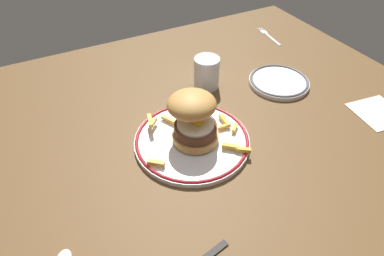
# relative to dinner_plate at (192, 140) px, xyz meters

# --- Properties ---
(ground_plane) EXTENTS (1.32, 1.08, 0.04)m
(ground_plane) POSITION_rel_dinner_plate_xyz_m (0.03, 0.03, -0.03)
(ground_plane) COLOR brown
(dinner_plate) EXTENTS (0.27, 0.27, 0.02)m
(dinner_plate) POSITION_rel_dinner_plate_xyz_m (0.00, 0.00, 0.00)
(dinner_plate) COLOR silver
(dinner_plate) RESTS_ON ground_plane
(burger) EXTENTS (0.13, 0.14, 0.12)m
(burger) POSITION_rel_dinner_plate_xyz_m (0.01, 0.00, 0.07)
(burger) COLOR #C28D47
(burger) RESTS_ON dinner_plate
(fries_pile) EXTENTS (0.24, 0.22, 0.03)m
(fries_pile) POSITION_rel_dinner_plate_xyz_m (0.02, 0.01, 0.01)
(fries_pile) COLOR gold
(fries_pile) RESTS_ON dinner_plate
(water_glass) EXTENTS (0.07, 0.07, 0.09)m
(water_glass) POSITION_rel_dinner_plate_xyz_m (0.14, 0.19, 0.03)
(water_glass) COLOR silver
(water_glass) RESTS_ON ground_plane
(side_plate) EXTENTS (0.17, 0.17, 0.02)m
(side_plate) POSITION_rel_dinner_plate_xyz_m (0.33, 0.10, -0.00)
(side_plate) COLOR silver
(side_plate) RESTS_ON ground_plane
(fork) EXTENTS (0.03, 0.14, 0.00)m
(fork) POSITION_rel_dinner_plate_xyz_m (0.50, 0.36, -0.01)
(fork) COLOR silver
(fork) RESTS_ON ground_plane
(napkin) EXTENTS (0.13, 0.13, 0.00)m
(napkin) POSITION_rel_dinner_plate_xyz_m (0.48, -0.13, -0.01)
(napkin) COLOR silver
(napkin) RESTS_ON ground_plane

